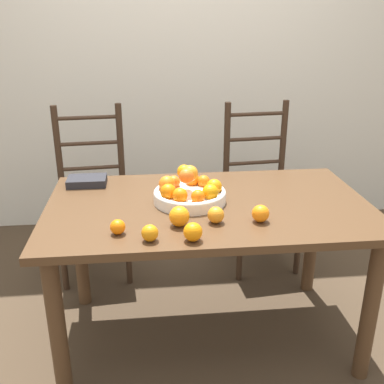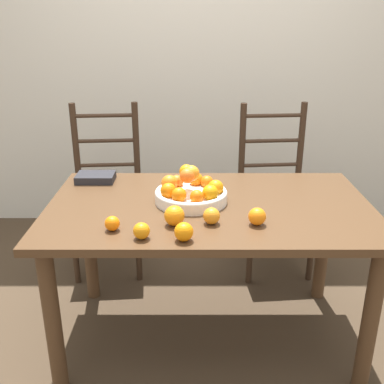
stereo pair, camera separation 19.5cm
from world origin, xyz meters
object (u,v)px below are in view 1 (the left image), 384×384
orange_loose_4 (150,233)px  orange_loose_5 (193,232)px  orange_loose_0 (261,214)px  orange_loose_2 (179,216)px  fruit_bowl (189,192)px  book_stack (87,181)px  orange_loose_3 (217,215)px  chair_left (93,198)px  chair_right (260,192)px  orange_loose_1 (118,227)px

orange_loose_4 → orange_loose_5: size_ratio=0.89×
orange_loose_0 → orange_loose_2: 0.34m
fruit_bowl → orange_loose_5: size_ratio=4.52×
fruit_bowl → book_stack: (-0.49, 0.28, -0.03)m
orange_loose_3 → fruit_bowl: bearing=110.7°
fruit_bowl → orange_loose_0: fruit_bowl is taller
orange_loose_2 → book_stack: bearing=128.9°
orange_loose_5 → chair_left: bearing=114.6°
orange_loose_5 → orange_loose_3: bearing=52.7°
orange_loose_5 → chair_right: size_ratio=0.07×
orange_loose_4 → book_stack: 0.72m
orange_loose_4 → orange_loose_0: bearing=15.2°
fruit_bowl → chair_right: (0.52, 0.71, -0.30)m
orange_loose_3 → orange_loose_5: orange_loose_5 is taller
orange_loose_3 → book_stack: orange_loose_3 is taller
fruit_bowl → orange_loose_3: (0.09, -0.24, -0.01)m
orange_loose_3 → orange_loose_2: bearing=-175.1°
orange_loose_1 → chair_right: (0.84, 1.01, -0.28)m
orange_loose_4 → chair_right: chair_right is taller
fruit_bowl → orange_loose_2: fruit_bowl is taller
fruit_bowl → orange_loose_5: (-0.03, -0.39, -0.01)m
orange_loose_1 → chair_right: 1.34m
orange_loose_0 → book_stack: bearing=145.5°
orange_loose_0 → orange_loose_2: size_ratio=0.87×
fruit_bowl → orange_loose_2: size_ratio=3.96×
orange_loose_5 → chair_right: (0.55, 1.10, -0.28)m
fruit_bowl → orange_loose_0: size_ratio=4.55×
orange_loose_3 → chair_right: bearing=65.3°
orange_loose_2 → orange_loose_0: bearing=0.7°
orange_loose_0 → chair_right: 1.03m
orange_loose_2 → chair_left: (-0.46, 0.96, -0.29)m
orange_loose_0 → chair_left: (-0.80, 0.96, -0.28)m
chair_left → chair_right: bearing=-4.8°
orange_loose_5 → chair_right: 1.26m
orange_loose_0 → orange_loose_2: orange_loose_2 is taller
orange_loose_5 → orange_loose_1: bearing=163.0°
orange_loose_2 → chair_right: (0.59, 0.96, -0.29)m
orange_loose_1 → book_stack: (-0.18, 0.58, -0.01)m
orange_loose_4 → orange_loose_5: bearing=-5.7°
fruit_bowl → chair_left: 0.93m
orange_loose_2 → book_stack: size_ratio=0.43×
orange_loose_0 → orange_loose_4: size_ratio=1.12×
orange_loose_0 → orange_loose_4: (-0.46, -0.12, -0.00)m
orange_loose_0 → orange_loose_1: orange_loose_0 is taller
orange_loose_1 → orange_loose_3: bearing=8.9°
orange_loose_5 → book_stack: (-0.47, 0.67, -0.02)m
orange_loose_2 → chair_left: bearing=115.7°
orange_loose_4 → book_stack: size_ratio=0.34×
orange_loose_2 → orange_loose_5: 0.14m
orange_loose_1 → chair_left: bearing=102.1°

